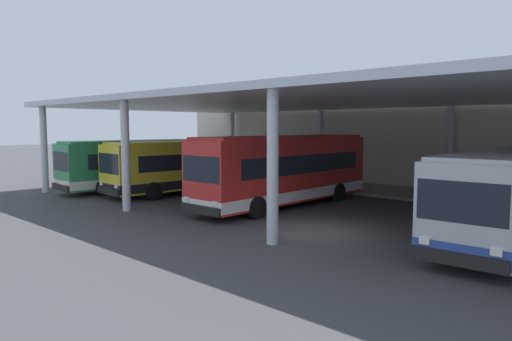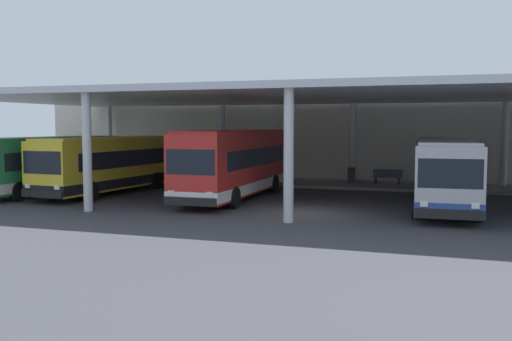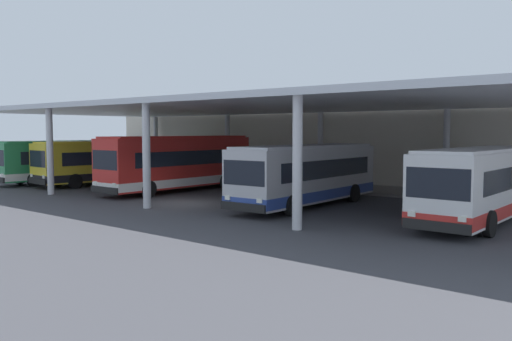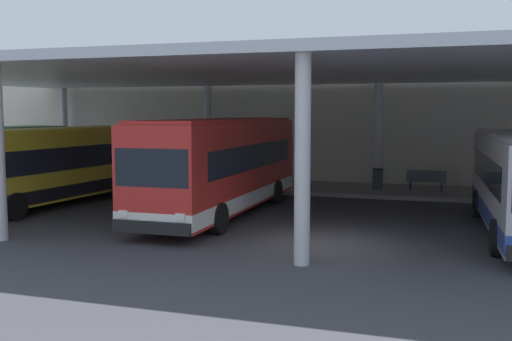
{
  "view_description": "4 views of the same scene",
  "coord_description": "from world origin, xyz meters",
  "px_view_note": "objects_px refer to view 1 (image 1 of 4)",
  "views": [
    {
      "loc": [
        10.13,
        -14.21,
        3.99
      ],
      "look_at": [
        -5.39,
        2.46,
        1.85
      ],
      "focal_mm": 32.24,
      "sensor_mm": 36.0,
      "label": 1
    },
    {
      "loc": [
        5.79,
        -23.78,
        3.82
      ],
      "look_at": [
        -3.58,
        4.16,
        1.46
      ],
      "focal_mm": 39.58,
      "sensor_mm": 36.0,
      "label": 2
    },
    {
      "loc": [
        21.31,
        -19.58,
        3.88
      ],
      "look_at": [
        1.27,
        4.59,
        1.57
      ],
      "focal_mm": 37.49,
      "sensor_mm": 36.0,
      "label": 3
    },
    {
      "loc": [
        3.46,
        -16.78,
        3.83
      ],
      "look_at": [
        -3.62,
        4.88,
        1.58
      ],
      "focal_mm": 41.71,
      "sensor_mm": 36.0,
      "label": 4
    }
  ],
  "objects_px": {
    "bus_middle_bay": "(285,170)",
    "trash_bin": "(440,186)",
    "bus_second_bay": "(189,165)",
    "bench_waiting": "(483,190)",
    "bus_far_bay": "(508,195)",
    "bus_nearest_bay": "(142,163)"
  },
  "relations": [
    {
      "from": "bus_middle_bay",
      "to": "trash_bin",
      "type": "distance_m",
      "value": 9.35
    },
    {
      "from": "bus_second_bay",
      "to": "trash_bin",
      "type": "relative_size",
      "value": 10.89
    },
    {
      "from": "bus_middle_bay",
      "to": "bench_waiting",
      "type": "distance_m",
      "value": 10.75
    },
    {
      "from": "bus_far_bay",
      "to": "trash_bin",
      "type": "distance_m",
      "value": 10.19
    },
    {
      "from": "bus_second_bay",
      "to": "bus_far_bay",
      "type": "relative_size",
      "value": 1.01
    },
    {
      "from": "bus_second_bay",
      "to": "bench_waiting",
      "type": "bearing_deg",
      "value": 29.65
    },
    {
      "from": "trash_bin",
      "to": "bus_middle_bay",
      "type": "bearing_deg",
      "value": -121.35
    },
    {
      "from": "bus_far_bay",
      "to": "bus_nearest_bay",
      "type": "bearing_deg",
      "value": -178.11
    },
    {
      "from": "bus_second_bay",
      "to": "bus_middle_bay",
      "type": "height_order",
      "value": "bus_middle_bay"
    },
    {
      "from": "bus_middle_bay",
      "to": "bench_waiting",
      "type": "relative_size",
      "value": 6.3
    },
    {
      "from": "bus_far_bay",
      "to": "trash_bin",
      "type": "bearing_deg",
      "value": 123.34
    },
    {
      "from": "bus_second_bay",
      "to": "bus_middle_bay",
      "type": "bearing_deg",
      "value": 1.63
    },
    {
      "from": "bench_waiting",
      "to": "bus_nearest_bay",
      "type": "bearing_deg",
      "value": -152.66
    },
    {
      "from": "bus_middle_bay",
      "to": "bus_second_bay",
      "type": "bearing_deg",
      "value": -178.37
    },
    {
      "from": "bus_nearest_bay",
      "to": "trash_bin",
      "type": "distance_m",
      "value": 18.27
    },
    {
      "from": "bus_nearest_bay",
      "to": "bench_waiting",
      "type": "xyz_separation_m",
      "value": [
        17.99,
        9.3,
        -0.99
      ]
    },
    {
      "from": "bus_nearest_bay",
      "to": "bus_middle_bay",
      "type": "distance_m",
      "value": 11.02
    },
    {
      "from": "bus_second_bay",
      "to": "bench_waiting",
      "type": "distance_m",
      "value": 16.72
    },
    {
      "from": "bus_nearest_bay",
      "to": "trash_bin",
      "type": "xyz_separation_m",
      "value": [
        15.77,
        9.17,
        -0.98
      ]
    },
    {
      "from": "bench_waiting",
      "to": "trash_bin",
      "type": "bearing_deg",
      "value": -176.77
    },
    {
      "from": "bus_nearest_bay",
      "to": "bus_middle_bay",
      "type": "height_order",
      "value": "bus_middle_bay"
    },
    {
      "from": "bus_second_bay",
      "to": "trash_bin",
      "type": "distance_m",
      "value": 14.77
    }
  ]
}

